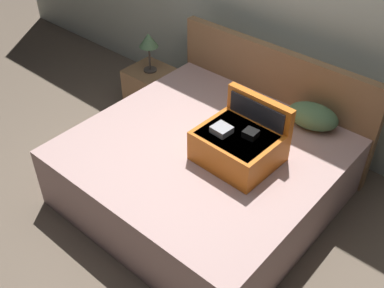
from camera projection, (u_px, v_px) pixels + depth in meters
ground_plane at (169, 224)px, 3.52m from camera, size 12.00×12.00×0.00m
bed at (203, 172)px, 3.59m from camera, size 1.85×1.77×0.53m
headboard at (272, 99)px, 4.00m from camera, size 1.89×0.08×0.97m
hard_case_large at (239, 143)px, 3.22m from camera, size 0.56×0.51×0.43m
pillow_near_headboard at (313, 116)px, 3.55m from camera, size 0.44×0.31×0.20m
nightstand at (152, 90)px, 4.61m from camera, size 0.44×0.40×0.44m
table_lamp at (149, 42)px, 4.28m from camera, size 0.18×0.18×0.39m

